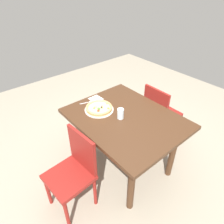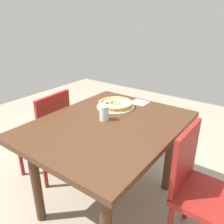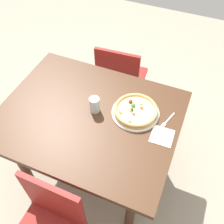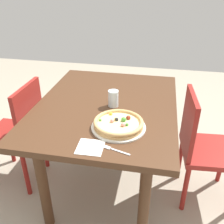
% 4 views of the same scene
% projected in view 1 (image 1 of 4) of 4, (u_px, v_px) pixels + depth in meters
% --- Properties ---
extents(ground_plane, '(6.00, 6.00, 0.00)m').
position_uv_depth(ground_plane, '(123.00, 165.00, 2.62)').
color(ground_plane, '#9E937F').
extents(dining_table, '(1.22, 0.96, 0.76)m').
position_uv_depth(dining_table, '(125.00, 125.00, 2.24)').
color(dining_table, '#472B19').
rests_on(dining_table, ground).
extents(chair_near, '(0.43, 0.43, 0.87)m').
position_uv_depth(chair_near, '(74.00, 170.00, 1.96)').
color(chair_near, maroon).
rests_on(chair_near, ground).
extents(chair_far, '(0.40, 0.40, 0.87)m').
position_uv_depth(chair_far, '(160.00, 113.00, 2.74)').
color(chair_far, maroon).
rests_on(chair_far, ground).
extents(plate, '(0.33, 0.33, 0.01)m').
position_uv_depth(plate, '(99.00, 110.00, 2.29)').
color(plate, silver).
rests_on(plate, dining_table).
extents(pizza, '(0.30, 0.30, 0.05)m').
position_uv_depth(pizza, '(99.00, 108.00, 2.27)').
color(pizza, tan).
rests_on(pizza, plate).
extents(fork, '(0.06, 0.16, 0.00)m').
position_uv_depth(fork, '(88.00, 102.00, 2.42)').
color(fork, silver).
rests_on(fork, dining_table).
extents(drinking_glass, '(0.07, 0.07, 0.11)m').
position_uv_depth(drinking_glass, '(120.00, 114.00, 2.13)').
color(drinking_glass, silver).
rests_on(drinking_glass, dining_table).
extents(napkin, '(0.14, 0.14, 0.00)m').
position_uv_depth(napkin, '(96.00, 99.00, 2.49)').
color(napkin, white).
rests_on(napkin, dining_table).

